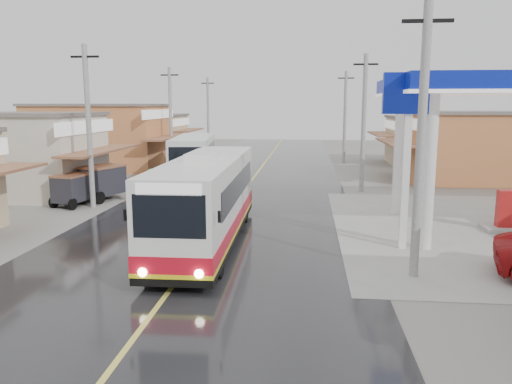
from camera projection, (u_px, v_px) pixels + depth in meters
ground at (186, 269)px, 15.75m from camera, size 120.00×120.00×0.00m
road at (245, 190)px, 30.45m from camera, size 12.00×90.00×0.02m
centre_line at (245, 189)px, 30.45m from camera, size 0.15×90.00×0.01m
shopfronts_left at (65, 179)px, 34.70m from camera, size 11.00×44.00×5.20m
utility_poles_left at (139, 185)px, 32.13m from camera, size 1.60×50.00×8.00m
utility_poles_right at (361, 192)px, 29.75m from camera, size 1.60×36.00×8.00m
coach_bus at (208, 199)px, 18.49m from camera, size 2.64×11.03×3.43m
second_bus at (194, 157)px, 34.23m from camera, size 3.48×9.16×2.97m
cyclist at (152, 193)px, 25.56m from camera, size 1.19×1.90×1.94m
tricycle_near at (102, 180)px, 27.02m from camera, size 2.29×2.84×1.88m
tricycle_far at (73, 188)px, 25.37m from camera, size 1.77×2.37×1.65m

